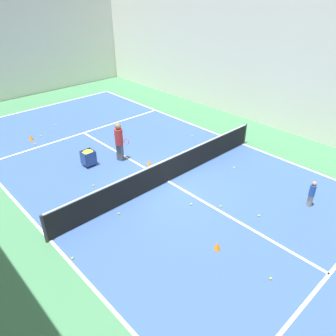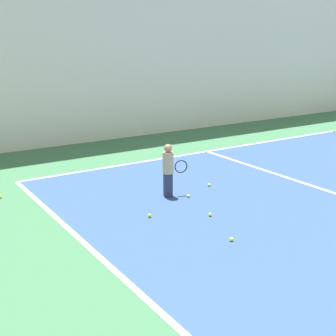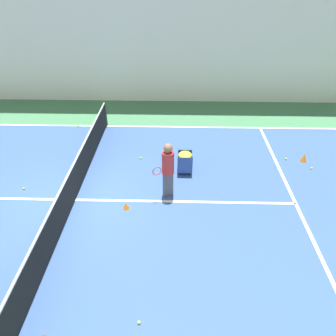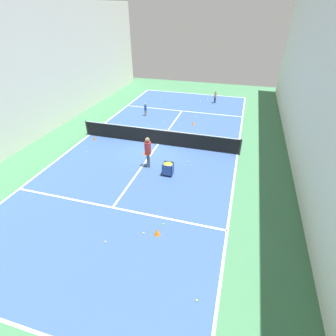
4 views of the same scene
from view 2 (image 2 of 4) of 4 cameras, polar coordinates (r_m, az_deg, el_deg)
line_baseline_near at (r=6.87m, az=-5.98°, el=-12.81°), size 10.47×0.10×0.00m
hall_enclosure_left at (r=20.42m, az=15.43°, el=17.75°), size 0.15×31.16×8.36m
player_near_baseline at (r=9.77m, az=0.08°, el=0.15°), size 0.29×0.58×1.14m
tennis_ball_0 at (r=9.88m, az=2.49°, el=-3.42°), size 0.07×0.07×0.07m
tennis_ball_1 at (r=8.90m, az=5.16°, el=-5.67°), size 0.07×0.07×0.07m
tennis_ball_7 at (r=10.44m, az=-19.79°, el=-3.30°), size 0.07×0.07×0.07m
tennis_ball_8 at (r=7.91m, az=7.74°, el=-8.61°), size 0.07×0.07×0.07m
tennis_ball_14 at (r=10.63m, az=5.02°, el=-2.07°), size 0.07×0.07×0.07m
tennis_ball_15 at (r=17.65m, az=19.58°, el=4.26°), size 0.07×0.07×0.07m
tennis_ball_18 at (r=8.83m, az=-2.26°, el=-5.80°), size 0.07×0.07×0.07m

